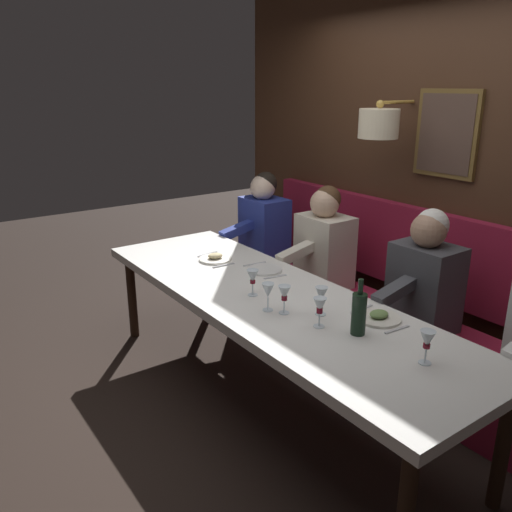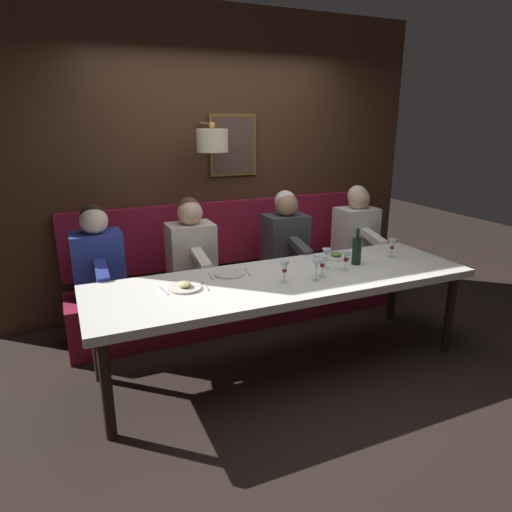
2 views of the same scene
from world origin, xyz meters
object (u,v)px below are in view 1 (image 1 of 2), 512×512
at_px(diner_far, 264,220).
at_px(wine_bottle, 359,313).
at_px(wine_glass_4, 320,307).
at_px(wine_glass_1, 284,294).
at_px(diner_near, 425,275).
at_px(wine_glass_5, 321,295).
at_px(diner_middle, 324,241).
at_px(wine_glass_3, 427,341).
at_px(dining_table, 270,303).
at_px(wine_glass_2, 253,277).
at_px(wine_glass_0, 268,291).

height_order(diner_far, wine_bottle, diner_far).
relative_size(diner_far, wine_glass_4, 4.82).
bearing_deg(wine_glass_4, wine_glass_1, 100.36).
xyz_separation_m(diner_near, wine_glass_5, (-0.83, 0.06, 0.04)).
bearing_deg(diner_middle, diner_near, -90.00).
bearing_deg(wine_glass_3, diner_near, 37.64).
xyz_separation_m(dining_table, wine_glass_4, (-0.06, -0.51, 0.17)).
bearing_deg(dining_table, diner_far, 55.03).
bearing_deg(wine_glass_5, diner_middle, 46.54).
relative_size(diner_middle, wine_glass_1, 4.82).
relative_size(wine_glass_1, wine_glass_2, 1.00).
relative_size(diner_far, wine_glass_0, 4.82).
bearing_deg(wine_glass_5, wine_glass_2, 108.15).
bearing_deg(wine_glass_1, diner_middle, 37.00).
relative_size(wine_glass_4, wine_glass_5, 1.00).
distance_m(diner_middle, wine_glass_1, 1.23).
height_order(wine_glass_1, wine_bottle, wine_bottle).
xyz_separation_m(wine_glass_1, wine_bottle, (0.15, -0.42, 0.00)).
height_order(diner_far, wine_glass_2, diner_far).
xyz_separation_m(dining_table, diner_far, (0.88, 1.26, 0.13)).
bearing_deg(wine_glass_1, wine_glass_3, -77.22).
height_order(diner_near, wine_glass_3, diner_near).
bearing_deg(wine_bottle, diner_near, 15.08).
distance_m(wine_glass_0, wine_glass_1, 0.10).
bearing_deg(wine_glass_0, wine_glass_1, -58.37).
bearing_deg(wine_bottle, wine_glass_1, 109.71).
relative_size(dining_table, diner_middle, 3.70).
xyz_separation_m(wine_glass_2, wine_glass_3, (0.18, -1.13, -0.00)).
distance_m(diner_near, wine_glass_3, 1.01).
distance_m(wine_glass_2, wine_glass_4, 0.56).
height_order(diner_far, wine_glass_1, diner_far).
bearing_deg(diner_far, wine_glass_3, -108.85).
xyz_separation_m(diner_middle, wine_glass_4, (-0.94, -0.98, 0.04)).
bearing_deg(wine_glass_2, wine_glass_0, -104.14).
bearing_deg(wine_bottle, wine_glass_2, 101.02).
height_order(diner_middle, wine_glass_0, diner_middle).
relative_size(dining_table, wine_glass_3, 17.85).
bearing_deg(wine_bottle, wine_glass_5, 89.19).
bearing_deg(wine_bottle, wine_glass_3, -85.08).
bearing_deg(diner_middle, dining_table, -151.70).
relative_size(dining_table, wine_glass_5, 17.85).
xyz_separation_m(wine_glass_1, wine_glass_4, (0.04, -0.24, -0.00)).
relative_size(diner_near, wine_glass_4, 4.82).
bearing_deg(diner_far, diner_near, -90.00).
relative_size(diner_far, wine_glass_5, 4.82).
height_order(wine_glass_2, wine_glass_5, same).
bearing_deg(wine_glass_4, diner_far, 62.06).
bearing_deg(wine_glass_5, dining_table, 97.83).
bearing_deg(diner_far, wine_glass_4, -117.94).
bearing_deg(wine_glass_3, diner_far, 71.15).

